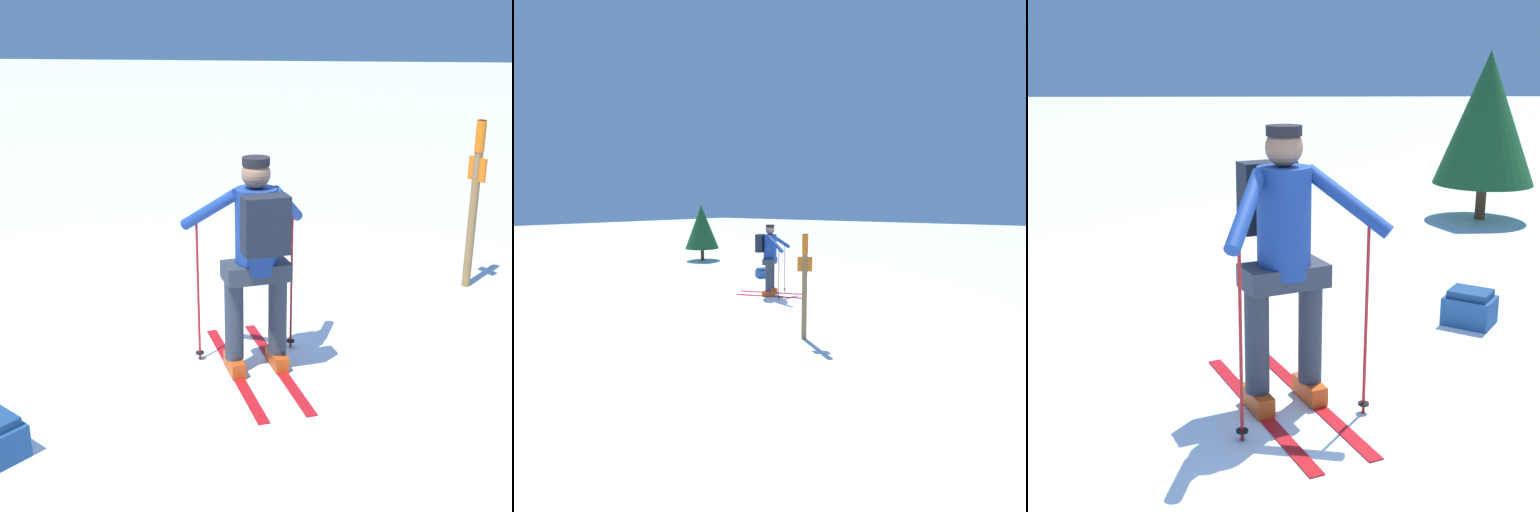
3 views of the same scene
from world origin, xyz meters
The scene contains 5 objects.
ground_plane centered at (0.00, 0.00, 0.00)m, with size 80.00×80.00×0.00m, color white.
skier centered at (0.21, 0.48, 1.00)m, with size 1.67×1.16×1.74m.
dropped_backpack centered at (1.58, -1.09, 0.14)m, with size 0.48×0.50×0.29m.
trail_marker centered at (-1.94, 2.46, 1.03)m, with size 0.22×0.15×1.75m.
pine_tree centered at (5.59, -2.35, 1.36)m, with size 1.34×1.34×2.23m.
Camera 2 is at (-4.65, 7.21, 2.19)m, focal length 24.00 mm.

